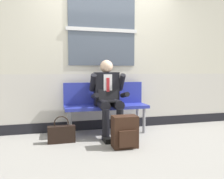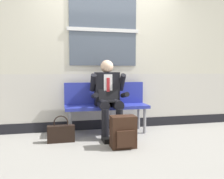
{
  "view_description": "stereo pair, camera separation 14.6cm",
  "coord_description": "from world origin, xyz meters",
  "px_view_note": "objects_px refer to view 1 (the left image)",
  "views": [
    {
      "loc": [
        -1.0,
        -3.39,
        1.04
      ],
      "look_at": [
        -0.04,
        0.11,
        0.75
      ],
      "focal_mm": 36.99,
      "sensor_mm": 36.0,
      "label": 1
    },
    {
      "loc": [
        -0.86,
        -3.42,
        1.04
      ],
      "look_at": [
        -0.04,
        0.11,
        0.75
      ],
      "focal_mm": 36.99,
      "sensor_mm": 36.0,
      "label": 2
    }
  ],
  "objects_px": {
    "handbag": "(62,134)",
    "backpack": "(125,132)",
    "person_seated": "(108,96)",
    "bench_with_person": "(106,103)"
  },
  "relations": [
    {
      "from": "handbag",
      "to": "backpack",
      "type": "bearing_deg",
      "value": -27.98
    },
    {
      "from": "handbag",
      "to": "person_seated",
      "type": "bearing_deg",
      "value": 15.53
    },
    {
      "from": "person_seated",
      "to": "bench_with_person",
      "type": "bearing_deg",
      "value": 90.0
    },
    {
      "from": "person_seated",
      "to": "backpack",
      "type": "xyz_separation_m",
      "value": [
        0.07,
        -0.65,
        -0.43
      ]
    },
    {
      "from": "person_seated",
      "to": "backpack",
      "type": "relative_size",
      "value": 2.81
    },
    {
      "from": "bench_with_person",
      "to": "handbag",
      "type": "height_order",
      "value": "bench_with_person"
    },
    {
      "from": "backpack",
      "to": "handbag",
      "type": "bearing_deg",
      "value": 152.02
    },
    {
      "from": "person_seated",
      "to": "handbag",
      "type": "xyz_separation_m",
      "value": [
        -0.76,
        -0.21,
        -0.51
      ]
    },
    {
      "from": "backpack",
      "to": "handbag",
      "type": "distance_m",
      "value": 0.93
    },
    {
      "from": "person_seated",
      "to": "handbag",
      "type": "height_order",
      "value": "person_seated"
    }
  ]
}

